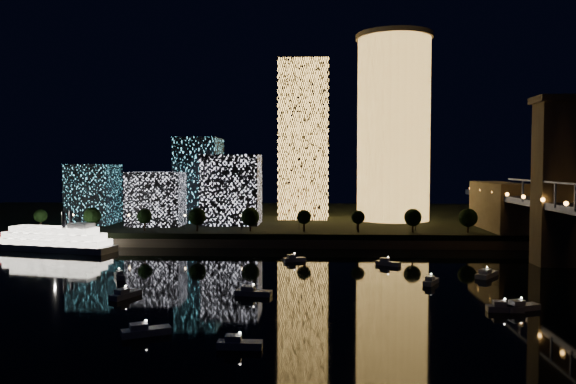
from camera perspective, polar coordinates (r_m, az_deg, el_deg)
name	(u,v)px	position (r m, az deg, el deg)	size (l,w,h in m)	color
ground	(342,304)	(122.93, 5.55, -11.30)	(520.00, 520.00, 0.00)	black
far_bank	(327,219)	(280.48, 3.97, -2.80)	(420.00, 160.00, 5.00)	black
seawall	(331,244)	(203.17, 4.43, -5.24)	(420.00, 6.00, 3.00)	#6B5E4C
tower_cylindrical	(393,128)	(256.22, 10.66, 6.44)	(34.00, 34.00, 82.40)	#FFB851
tower_rectangular	(303,140)	(261.30, 1.59, 5.27)	(22.72, 22.72, 72.29)	#FFB851
midrise_blocks	(181,188)	(242.94, -10.81, 0.35)	(79.19, 39.03, 36.62)	silver
riverboat	(49,240)	(212.91, -23.11, -4.50)	(48.46, 19.99, 14.33)	silver
motorboats	(329,290)	(132.90, 4.22, -9.86)	(103.78, 85.74, 2.78)	silver
esplanade_trees	(262,217)	(208.91, -2.63, -2.53)	(165.96, 6.87, 8.94)	black
street_lamps	(242,219)	(215.94, -4.72, -2.75)	(132.70, 0.70, 5.65)	black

